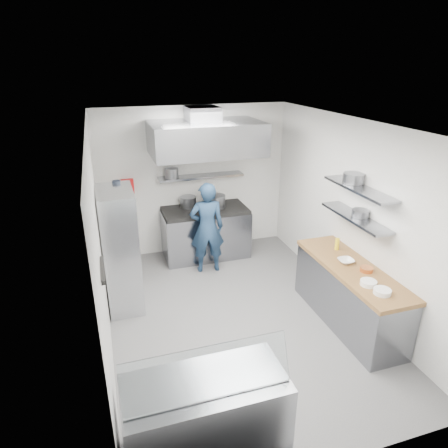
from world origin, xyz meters
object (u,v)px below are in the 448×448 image
object	(u,v)px
chef	(207,228)
gas_range	(205,234)
display_case	(206,418)
wire_rack	(121,250)

from	to	relation	value
chef	gas_range	bearing A→B (deg)	-95.40
display_case	chef	bearing A→B (deg)	74.45
wire_rack	display_case	distance (m)	2.95
chef	display_case	distance (m)	3.66
display_case	gas_range	bearing A→B (deg)	74.98
chef	wire_rack	world-z (taller)	wire_rack
gas_range	chef	xyz separation A→B (m)	(-0.12, -0.59, 0.37)
chef	wire_rack	distance (m)	1.64
gas_range	chef	world-z (taller)	chef
display_case	wire_rack	bearing A→B (deg)	100.50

